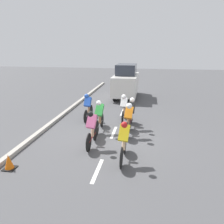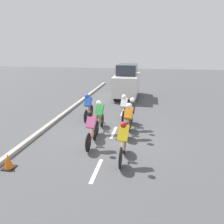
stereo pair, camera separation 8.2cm
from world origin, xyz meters
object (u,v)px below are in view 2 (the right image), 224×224
(cyclist_yellow, at_px, (123,140))
(cyclist_white, at_px, (124,107))
(cyclist_blue, at_px, (88,106))
(support_car, at_px, (127,81))
(cyclist_green, at_px, (99,115))
(cyclist_black, at_px, (131,112))
(traffic_cone, at_px, (8,162))
(cyclist_pink, at_px, (91,128))
(cyclist_orange, at_px, (128,118))

(cyclist_yellow, distance_m, cyclist_white, 4.03)
(cyclist_blue, bearing_deg, support_car, -103.30)
(cyclist_green, relative_size, cyclist_black, 1.04)
(cyclist_green, distance_m, cyclist_blue, 1.70)
(support_car, xyz_separation_m, traffic_cone, (2.51, 10.68, -0.96))
(cyclist_yellow, bearing_deg, cyclist_green, -61.12)
(cyclist_yellow, distance_m, cyclist_pink, 1.62)
(cyclist_pink, relative_size, cyclist_orange, 1.01)
(cyclist_blue, xyz_separation_m, cyclist_black, (-2.29, 0.70, 0.03))
(cyclist_yellow, height_order, traffic_cone, cyclist_yellow)
(cyclist_green, xyz_separation_m, cyclist_pink, (-0.06, 1.56, -0.02))
(cyclist_green, xyz_separation_m, traffic_cone, (2.10, 3.57, -0.55))
(cyclist_orange, distance_m, cyclist_black, 0.99)
(cyclist_green, xyz_separation_m, support_car, (-0.41, -7.11, 0.41))
(cyclist_orange, xyz_separation_m, support_car, (0.91, -7.37, 0.40))
(cyclist_yellow, relative_size, cyclist_black, 1.05)
(cyclist_pink, bearing_deg, cyclist_yellow, 144.48)
(cyclist_orange, bearing_deg, cyclist_white, -77.12)
(cyclist_orange, distance_m, traffic_cone, 4.79)
(cyclist_yellow, bearing_deg, cyclist_orange, -88.41)
(cyclist_green, height_order, cyclist_blue, cyclist_green)
(cyclist_pink, distance_m, support_car, 8.69)
(cyclist_white, bearing_deg, support_car, -84.86)
(traffic_cone, bearing_deg, cyclist_yellow, -162.93)
(cyclist_black, bearing_deg, cyclist_green, 28.17)
(cyclist_white, distance_m, cyclist_black, 0.89)
(cyclist_black, relative_size, traffic_cone, 3.30)
(cyclist_white, distance_m, traffic_cone, 5.93)
(traffic_cone, bearing_deg, cyclist_orange, -135.87)
(cyclist_yellow, xyz_separation_m, cyclist_blue, (2.31, -3.93, -0.00))
(cyclist_green, bearing_deg, support_car, -93.33)
(cyclist_black, bearing_deg, traffic_cone, 51.21)
(cyclist_pink, distance_m, cyclist_white, 3.18)
(cyclist_yellow, relative_size, cyclist_green, 1.01)
(cyclist_yellow, bearing_deg, cyclist_pink, -35.52)
(support_car, bearing_deg, cyclist_yellow, 95.75)
(cyclist_orange, bearing_deg, traffic_cone, 44.13)
(cyclist_blue, bearing_deg, cyclist_white, -177.62)
(cyclist_yellow, relative_size, cyclist_blue, 1.01)
(cyclist_yellow, height_order, support_car, support_car)
(cyclist_yellow, distance_m, cyclist_black, 3.23)
(cyclist_black, height_order, traffic_cone, cyclist_black)
(cyclist_green, xyz_separation_m, cyclist_orange, (-1.32, 0.26, 0.01))
(cyclist_green, relative_size, cyclist_pink, 0.99)
(cyclist_orange, bearing_deg, cyclist_black, -92.32)
(cyclist_blue, height_order, cyclist_black, cyclist_black)
(cyclist_blue, height_order, support_car, support_car)
(support_car, bearing_deg, cyclist_orange, 97.01)
(cyclist_white, distance_m, support_car, 5.64)
(cyclist_black, bearing_deg, support_car, -81.56)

